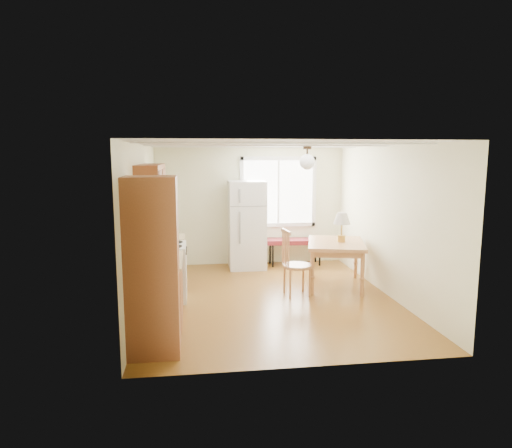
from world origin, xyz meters
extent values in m
cube|color=#5D3713|center=(0.00, 0.00, 0.00)|extent=(4.60, 5.60, 0.12)
cube|color=white|center=(0.00, 0.00, 2.50)|extent=(4.60, 5.60, 0.12)
cube|color=#EBEBBC|center=(0.00, 2.50, 1.25)|extent=(4.60, 0.10, 2.50)
cube|color=#EBEBBC|center=(0.00, -2.50, 1.25)|extent=(4.60, 0.10, 2.50)
cube|color=#EBEBBC|center=(-2.00, 0.00, 1.25)|extent=(0.10, 5.60, 2.50)
cube|color=#EBEBBC|center=(2.00, 0.00, 1.25)|extent=(0.10, 5.60, 2.50)
cube|color=brown|center=(-1.70, -1.85, 1.05)|extent=(0.60, 0.60, 2.10)
cube|color=brown|center=(-1.70, -0.85, 0.43)|extent=(0.60, 1.10, 0.86)
cube|color=tan|center=(-1.69, -0.85, 0.88)|extent=(0.62, 1.14, 0.04)
cube|color=white|center=(-1.68, 0.20, 0.45)|extent=(0.65, 0.76, 0.90)
cube|color=brown|center=(-1.70, 0.95, 0.43)|extent=(0.60, 0.60, 0.86)
cube|color=brown|center=(-1.83, -0.15, 1.85)|extent=(0.33, 1.60, 0.70)
cube|color=white|center=(0.60, 2.48, 1.55)|extent=(1.50, 0.02, 1.35)
cylinder|color=black|center=(0.70, 0.40, 2.46)|extent=(0.14, 0.14, 0.06)
cylinder|color=black|center=(0.70, 0.40, 2.36)|extent=(0.03, 0.03, 0.16)
sphere|color=white|center=(0.70, 0.40, 2.22)|extent=(0.26, 0.26, 0.26)
cube|color=white|center=(-0.12, 2.12, 0.91)|extent=(0.76, 0.76, 1.81)
cube|color=gray|center=(-0.12, 1.75, 1.33)|extent=(0.75, 0.02, 0.02)
cube|color=gray|center=(-0.31, 1.73, 1.09)|extent=(0.03, 0.03, 1.09)
cube|color=maroon|center=(0.92, 2.22, 0.51)|extent=(1.25, 0.57, 0.09)
cylinder|color=black|center=(0.42, 2.05, 0.23)|extent=(0.04, 0.04, 0.46)
cylinder|color=black|center=(1.43, 2.05, 0.23)|extent=(0.04, 0.04, 0.46)
cylinder|color=black|center=(0.42, 2.39, 0.23)|extent=(0.04, 0.04, 0.46)
cylinder|color=black|center=(1.43, 2.39, 0.23)|extent=(0.04, 0.04, 0.46)
cube|color=#A96F41|center=(1.29, 0.54, 0.78)|extent=(1.27, 1.49, 0.06)
cube|color=#A96F41|center=(1.29, 0.54, 0.70)|extent=(1.14, 1.37, 0.10)
cylinder|color=#A96F41|center=(0.74, 0.09, 0.37)|extent=(0.07, 0.07, 0.75)
cylinder|color=#A96F41|center=(1.54, -0.12, 0.37)|extent=(0.07, 0.07, 0.75)
cylinder|color=#A96F41|center=(1.04, 1.20, 0.37)|extent=(0.07, 0.07, 0.75)
cylinder|color=#A96F41|center=(1.84, 0.99, 0.37)|extent=(0.07, 0.07, 0.75)
cylinder|color=#A96F41|center=(0.48, 0.10, 0.50)|extent=(0.49, 0.49, 0.05)
cylinder|color=#A96F41|center=(0.33, -0.08, 0.25)|extent=(0.04, 0.04, 0.50)
cylinder|color=#A96F41|center=(0.66, -0.05, 0.25)|extent=(0.04, 0.04, 0.50)
cylinder|color=#A96F41|center=(0.30, 0.25, 0.25)|extent=(0.04, 0.04, 0.50)
cylinder|color=#A96F41|center=(0.63, 0.28, 0.25)|extent=(0.04, 0.04, 0.50)
cylinder|color=#B48F39|center=(1.39, 0.54, 0.87)|extent=(0.14, 0.14, 0.12)
cylinder|color=#B48F39|center=(1.39, 0.54, 1.03)|extent=(0.02, 0.02, 0.20)
cone|color=silver|center=(1.39, 0.54, 1.23)|extent=(0.30, 0.30, 0.20)
cube|color=black|center=(-1.72, -0.76, 0.94)|extent=(0.23, 0.27, 0.08)
cube|color=black|center=(-1.72, -0.86, 1.13)|extent=(0.20, 0.10, 0.29)
cylinder|color=black|center=(-1.72, -0.71, 1.05)|extent=(0.15, 0.15, 0.13)
cylinder|color=red|center=(-1.79, -0.79, 0.99)|extent=(0.13, 0.13, 0.19)
sphere|color=red|center=(-1.79, -0.79, 1.12)|extent=(0.07, 0.07, 0.07)
camera|label=1|loc=(-1.21, -7.16, 2.34)|focal=32.00mm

